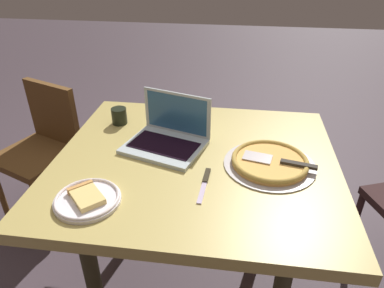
{
  "coord_description": "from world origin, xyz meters",
  "views": [
    {
      "loc": [
        -0.15,
        1.22,
        1.54
      ],
      "look_at": [
        0.01,
        0.03,
        0.82
      ],
      "focal_mm": 32.98,
      "sensor_mm": 36.0,
      "label": 1
    }
  ],
  "objects_px": {
    "drink_cup": "(119,116)",
    "chair_far": "(44,144)",
    "pizza_tray": "(270,162)",
    "pizza_plate": "(87,199)",
    "dining_table": "(196,174)",
    "table_knife": "(205,182)",
    "laptop": "(168,137)"
  },
  "relations": [
    {
      "from": "dining_table",
      "to": "chair_far",
      "type": "relative_size",
      "value": 1.42
    },
    {
      "from": "laptop",
      "to": "pizza_plate",
      "type": "height_order",
      "value": "laptop"
    },
    {
      "from": "dining_table",
      "to": "table_knife",
      "type": "distance_m",
      "value": 0.19
    },
    {
      "from": "laptop",
      "to": "pizza_plate",
      "type": "distance_m",
      "value": 0.47
    },
    {
      "from": "pizza_tray",
      "to": "pizza_plate",
      "type": "bearing_deg",
      "value": 26.26
    },
    {
      "from": "pizza_tray",
      "to": "chair_far",
      "type": "relative_size",
      "value": 0.45
    },
    {
      "from": "pizza_plate",
      "to": "table_knife",
      "type": "distance_m",
      "value": 0.43
    },
    {
      "from": "dining_table",
      "to": "pizza_plate",
      "type": "relative_size",
      "value": 5.02
    },
    {
      "from": "pizza_plate",
      "to": "chair_far",
      "type": "height_order",
      "value": "chair_far"
    },
    {
      "from": "dining_table",
      "to": "table_knife",
      "type": "xyz_separation_m",
      "value": [
        -0.06,
        0.16,
        0.08
      ]
    },
    {
      "from": "pizza_plate",
      "to": "drink_cup",
      "type": "height_order",
      "value": "drink_cup"
    },
    {
      "from": "pizza_plate",
      "to": "chair_far",
      "type": "distance_m",
      "value": 1.0
    },
    {
      "from": "dining_table",
      "to": "pizza_tray",
      "type": "bearing_deg",
      "value": 178.16
    },
    {
      "from": "pizza_plate",
      "to": "pizza_tray",
      "type": "xyz_separation_m",
      "value": [
        -0.64,
        -0.32,
        0.0
      ]
    },
    {
      "from": "table_knife",
      "to": "pizza_tray",
      "type": "bearing_deg",
      "value": -148.64
    },
    {
      "from": "drink_cup",
      "to": "pizza_tray",
      "type": "bearing_deg",
      "value": 158.89
    },
    {
      "from": "laptop",
      "to": "chair_far",
      "type": "xyz_separation_m",
      "value": [
        0.82,
        -0.32,
        -0.3
      ]
    },
    {
      "from": "pizza_tray",
      "to": "table_knife",
      "type": "relative_size",
      "value": 1.76
    },
    {
      "from": "chair_far",
      "to": "pizza_plate",
      "type": "bearing_deg",
      "value": 129.62
    },
    {
      "from": "laptop",
      "to": "table_knife",
      "type": "relative_size",
      "value": 1.84
    },
    {
      "from": "laptop",
      "to": "pizza_tray",
      "type": "distance_m",
      "value": 0.45
    },
    {
      "from": "dining_table",
      "to": "chair_far",
      "type": "bearing_deg",
      "value": -23.62
    },
    {
      "from": "pizza_tray",
      "to": "drink_cup",
      "type": "xyz_separation_m",
      "value": [
        0.71,
        -0.28,
        0.02
      ]
    },
    {
      "from": "pizza_plate",
      "to": "pizza_tray",
      "type": "bearing_deg",
      "value": -153.74
    },
    {
      "from": "chair_far",
      "to": "dining_table",
      "type": "bearing_deg",
      "value": 156.38
    },
    {
      "from": "table_knife",
      "to": "chair_far",
      "type": "xyz_separation_m",
      "value": [
        1.01,
        -0.58,
        -0.26
      ]
    },
    {
      "from": "dining_table",
      "to": "chair_far",
      "type": "distance_m",
      "value": 1.06
    },
    {
      "from": "laptop",
      "to": "drink_cup",
      "type": "distance_m",
      "value": 0.33
    },
    {
      "from": "drink_cup",
      "to": "chair_far",
      "type": "height_order",
      "value": "chair_far"
    },
    {
      "from": "laptop",
      "to": "pizza_tray",
      "type": "bearing_deg",
      "value": 166.62
    },
    {
      "from": "drink_cup",
      "to": "laptop",
      "type": "bearing_deg",
      "value": 148.18
    },
    {
      "from": "pizza_plate",
      "to": "pizza_tray",
      "type": "relative_size",
      "value": 0.63
    }
  ]
}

